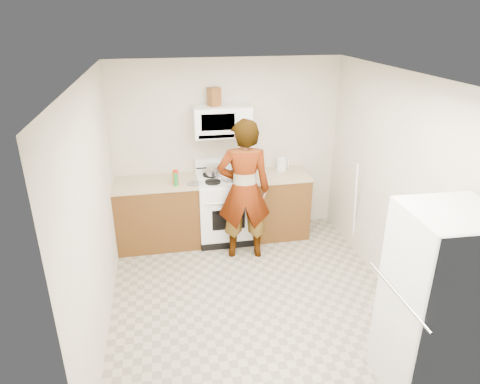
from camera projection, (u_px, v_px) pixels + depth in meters
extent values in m
plane|color=gray|center=(254.00, 298.00, 4.93)|extent=(3.60, 3.60, 0.00)
cube|color=beige|center=(228.00, 149.00, 6.06)|extent=(3.20, 0.02, 2.50)
cube|color=beige|center=(396.00, 188.00, 4.72)|extent=(0.02, 3.60, 2.50)
cube|color=#573114|center=(158.00, 215.00, 5.93)|extent=(1.12, 0.62, 0.90)
cube|color=tan|center=(155.00, 183.00, 5.75)|extent=(1.14, 0.64, 0.03)
cube|color=#573114|center=(278.00, 205.00, 6.22)|extent=(0.80, 0.62, 0.90)
cube|color=tan|center=(279.00, 175.00, 6.04)|extent=(0.82, 0.64, 0.03)
cube|color=white|center=(225.00, 210.00, 6.08)|extent=(0.76, 0.65, 0.90)
cube|color=white|center=(225.00, 179.00, 5.89)|extent=(0.76, 0.62, 0.03)
cube|color=white|center=(221.00, 165.00, 6.11)|extent=(0.76, 0.08, 0.20)
cube|color=white|center=(222.00, 121.00, 5.71)|extent=(0.76, 0.38, 0.40)
imported|color=tan|center=(244.00, 190.00, 5.47)|extent=(0.74, 0.53, 1.88)
cube|color=silver|center=(437.00, 306.00, 3.46)|extent=(0.72, 0.72, 1.70)
cylinder|color=silver|center=(282.00, 164.00, 6.14)|extent=(0.18, 0.18, 0.17)
cube|color=brown|center=(214.00, 97.00, 5.59)|extent=(0.18, 0.18, 0.24)
cylinder|color=#B5B5B9|center=(213.00, 170.00, 5.94)|extent=(0.24, 0.24, 0.12)
cube|color=white|center=(231.00, 178.00, 5.82)|extent=(0.29, 0.23, 0.05)
cylinder|color=red|center=(176.00, 178.00, 5.60)|extent=(0.07, 0.07, 0.21)
cylinder|color=orange|center=(175.00, 177.00, 5.67)|extent=(0.07, 0.07, 0.18)
cylinder|color=#167C2D|center=(176.00, 179.00, 5.59)|extent=(0.07, 0.07, 0.18)
cylinder|color=silver|center=(195.00, 183.00, 5.68)|extent=(0.28, 0.28, 0.01)
cylinder|color=white|center=(355.00, 207.00, 5.68)|extent=(0.20, 0.23, 1.29)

